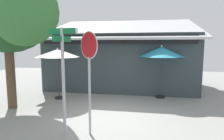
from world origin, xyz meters
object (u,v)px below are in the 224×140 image
object	(u,v)px
stop_sign	(89,63)
shade_tree	(10,6)
patio_umbrella_ivory_left	(58,54)
patio_umbrella_teal_center	(162,52)
street_sign_post	(63,71)

from	to	relation	value
stop_sign	shade_tree	distance (m)	4.61
patio_umbrella_ivory_left	shade_tree	distance (m)	2.88
patio_umbrella_teal_center	shade_tree	bearing A→B (deg)	-154.85
patio_umbrella_ivory_left	shade_tree	xyz separation A→B (m)	(-1.08, -1.82, 1.95)
patio_umbrella_ivory_left	patio_umbrella_teal_center	xyz separation A→B (m)	(5.01, 1.04, 0.07)
street_sign_post	stop_sign	world-z (taller)	street_sign_post
street_sign_post	patio_umbrella_ivory_left	world-z (taller)	street_sign_post
street_sign_post	shade_tree	world-z (taller)	shade_tree
shade_tree	street_sign_post	bearing A→B (deg)	-32.34
stop_sign	patio_umbrella_teal_center	size ratio (longest dim) A/B	1.15
stop_sign	patio_umbrella_ivory_left	world-z (taller)	stop_sign
patio_umbrella_ivory_left	shade_tree	size ratio (longest dim) A/B	0.40
patio_umbrella_teal_center	shade_tree	xyz separation A→B (m)	(-6.09, -2.86, 1.88)
stop_sign	patio_umbrella_ivory_left	bearing A→B (deg)	126.78
stop_sign	shade_tree	world-z (taller)	shade_tree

